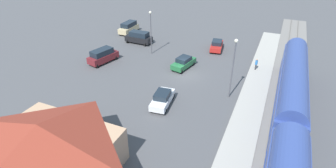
{
  "coord_description": "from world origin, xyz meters",
  "views": [
    {
      "loc": [
        -11.58,
        32.54,
        18.18
      ],
      "look_at": [
        0.42,
        5.3,
        1.0
      ],
      "focal_mm": 28.51,
      "sensor_mm": 36.0,
      "label": 1
    }
  ],
  "objects_px": {
    "suv_tan": "(129,27)",
    "light_pole_near_platform": "(233,62)",
    "pedestrian_on_platform": "(256,63)",
    "sedan_red": "(217,45)",
    "suv_maroon": "(103,56)",
    "sedan_green": "(184,63)",
    "suv_black": "(139,37)",
    "light_pole_lot_center": "(151,27)",
    "station_building": "(44,150)",
    "sedan_white": "(162,99)"
  },
  "relations": [
    {
      "from": "light_pole_near_platform",
      "to": "suv_maroon",
      "type": "bearing_deg",
      "value": -5.8
    },
    {
      "from": "suv_maroon",
      "to": "sedan_green",
      "type": "bearing_deg",
      "value": -165.01
    },
    {
      "from": "pedestrian_on_platform",
      "to": "sedan_red",
      "type": "bearing_deg",
      "value": -37.55
    },
    {
      "from": "sedan_white",
      "to": "light_pole_lot_center",
      "type": "xyz_separation_m",
      "value": [
        8.16,
        -13.25,
        3.71
      ]
    },
    {
      "from": "suv_tan",
      "to": "light_pole_lot_center",
      "type": "xyz_separation_m",
      "value": [
        -8.99,
        7.58,
        3.44
      ]
    },
    {
      "from": "light_pole_near_platform",
      "to": "station_building",
      "type": "bearing_deg",
      "value": 58.7
    },
    {
      "from": "pedestrian_on_platform",
      "to": "sedan_white",
      "type": "relative_size",
      "value": 0.37
    },
    {
      "from": "station_building",
      "to": "sedan_green",
      "type": "height_order",
      "value": "station_building"
    },
    {
      "from": "station_building",
      "to": "suv_maroon",
      "type": "xyz_separation_m",
      "value": [
        9.28,
        -20.5,
        -1.68
      ]
    },
    {
      "from": "suv_tan",
      "to": "sedan_white",
      "type": "bearing_deg",
      "value": 129.47
    },
    {
      "from": "sedan_white",
      "to": "sedan_green",
      "type": "distance_m",
      "value": 10.41
    },
    {
      "from": "pedestrian_on_platform",
      "to": "sedan_red",
      "type": "distance_m",
      "value": 9.32
    },
    {
      "from": "sedan_red",
      "to": "suv_maroon",
      "type": "xyz_separation_m",
      "value": [
        15.1,
        12.17,
        0.27
      ]
    },
    {
      "from": "pedestrian_on_platform",
      "to": "suv_black",
      "type": "xyz_separation_m",
      "value": [
        21.36,
        -3.07,
        -0.13
      ]
    },
    {
      "from": "pedestrian_on_platform",
      "to": "light_pole_lot_center",
      "type": "xyz_separation_m",
      "value": [
        17.08,
        0.28,
        3.3
      ]
    },
    {
      "from": "station_building",
      "to": "light_pole_near_platform",
      "type": "xyz_separation_m",
      "value": [
        -11.2,
        -18.42,
        2.01
      ]
    },
    {
      "from": "suv_maroon",
      "to": "sedan_green",
      "type": "xyz_separation_m",
      "value": [
        -12.33,
        -3.3,
        -0.27
      ]
    },
    {
      "from": "suv_tan",
      "to": "sedan_green",
      "type": "xyz_separation_m",
      "value": [
        -15.92,
        10.49,
        -0.27
      ]
    },
    {
      "from": "sedan_red",
      "to": "suv_black",
      "type": "xyz_separation_m",
      "value": [
        13.98,
        2.61,
        0.27
      ]
    },
    {
      "from": "light_pole_near_platform",
      "to": "light_pole_lot_center",
      "type": "distance_m",
      "value": 17.21
    },
    {
      "from": "pedestrian_on_platform",
      "to": "suv_tan",
      "type": "distance_m",
      "value": 27.07
    },
    {
      "from": "pedestrian_on_platform",
      "to": "suv_black",
      "type": "bearing_deg",
      "value": -8.17
    },
    {
      "from": "sedan_green",
      "to": "light_pole_near_platform",
      "type": "xyz_separation_m",
      "value": [
        -8.15,
        5.38,
        3.96
      ]
    },
    {
      "from": "sedan_white",
      "to": "suv_maroon",
      "type": "height_order",
      "value": "suv_maroon"
    },
    {
      "from": "suv_black",
      "to": "sedan_red",
      "type": "bearing_deg",
      "value": -169.42
    },
    {
      "from": "pedestrian_on_platform",
      "to": "suv_tan",
      "type": "height_order",
      "value": "suv_tan"
    },
    {
      "from": "suv_maroon",
      "to": "light_pole_near_platform",
      "type": "relative_size",
      "value": 0.68
    },
    {
      "from": "suv_tan",
      "to": "suv_black",
      "type": "bearing_deg",
      "value": 138.04
    },
    {
      "from": "suv_tan",
      "to": "light_pole_near_platform",
      "type": "distance_m",
      "value": 29.07
    },
    {
      "from": "pedestrian_on_platform",
      "to": "suv_tan",
      "type": "xyz_separation_m",
      "value": [
        26.07,
        -7.3,
        -0.13
      ]
    },
    {
      "from": "station_building",
      "to": "pedestrian_on_platform",
      "type": "bearing_deg",
      "value": -116.07
    },
    {
      "from": "station_building",
      "to": "light_pole_lot_center",
      "type": "bearing_deg",
      "value": -81.74
    },
    {
      "from": "suv_maroon",
      "to": "sedan_green",
      "type": "height_order",
      "value": "suv_maroon"
    },
    {
      "from": "suv_tan",
      "to": "light_pole_lot_center",
      "type": "relative_size",
      "value": 0.69
    },
    {
      "from": "suv_tan",
      "to": "sedan_green",
      "type": "bearing_deg",
      "value": 146.61
    },
    {
      "from": "station_building",
      "to": "sedan_white",
      "type": "relative_size",
      "value": 2.34
    },
    {
      "from": "station_building",
      "to": "suv_maroon",
      "type": "relative_size",
      "value": 2.1
    },
    {
      "from": "station_building",
      "to": "suv_tan",
      "type": "relative_size",
      "value": 2.21
    },
    {
      "from": "suv_black",
      "to": "sedan_white",
      "type": "bearing_deg",
      "value": 126.86
    },
    {
      "from": "suv_maroon",
      "to": "light_pole_near_platform",
      "type": "distance_m",
      "value": 20.91
    },
    {
      "from": "sedan_white",
      "to": "suv_black",
      "type": "bearing_deg",
      "value": -53.14
    },
    {
      "from": "sedan_red",
      "to": "suv_black",
      "type": "distance_m",
      "value": 14.22
    },
    {
      "from": "suv_tan",
      "to": "station_building",
      "type": "bearing_deg",
      "value": 110.57
    },
    {
      "from": "suv_maroon",
      "to": "light_pole_lot_center",
      "type": "xyz_separation_m",
      "value": [
        -5.4,
        -6.21,
        3.44
      ]
    },
    {
      "from": "sedan_white",
      "to": "suv_tan",
      "type": "xyz_separation_m",
      "value": [
        17.15,
        -20.83,
        0.27
      ]
    },
    {
      "from": "suv_maroon",
      "to": "station_building",
      "type": "bearing_deg",
      "value": 114.36
    },
    {
      "from": "suv_tan",
      "to": "light_pole_near_platform",
      "type": "height_order",
      "value": "light_pole_near_platform"
    },
    {
      "from": "sedan_green",
      "to": "sedan_white",
      "type": "bearing_deg",
      "value": 96.83
    },
    {
      "from": "sedan_green",
      "to": "suv_maroon",
      "type": "bearing_deg",
      "value": 14.99
    },
    {
      "from": "suv_black",
      "to": "light_pole_near_platform",
      "type": "distance_m",
      "value": 22.89
    }
  ]
}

